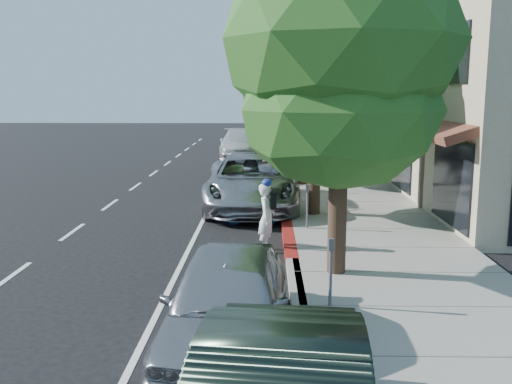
{
  "coord_description": "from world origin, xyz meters",
  "views": [
    {
      "loc": [
        -0.62,
        -13.87,
        3.99
      ],
      "look_at": [
        -0.89,
        1.09,
        1.35
      ],
      "focal_mm": 40.0,
      "sensor_mm": 36.0,
      "label": 1
    }
  ],
  "objects_px": {
    "street_tree_4": "(291,78)",
    "street_tree_0": "(342,47)",
    "dark_suv_far": "(241,143)",
    "dark_sedan": "(247,169)",
    "silver_suv": "(251,182)",
    "cyclist": "(267,217)",
    "near_car_a": "(227,302)",
    "street_tree_5": "(288,79)",
    "street_tree_1": "(316,78)",
    "street_tree_3": "(296,79)",
    "bicycle": "(252,211)",
    "street_tree_2": "(303,90)",
    "pedestrian": "(319,161)",
    "white_pickup": "(240,144)"
  },
  "relations": [
    {
      "from": "bicycle",
      "to": "near_car_a",
      "type": "bearing_deg",
      "value": 175.39
    },
    {
      "from": "street_tree_5",
      "to": "near_car_a",
      "type": "distance_m",
      "value": 33.81
    },
    {
      "from": "street_tree_1",
      "to": "silver_suv",
      "type": "distance_m",
      "value": 4.33
    },
    {
      "from": "street_tree_1",
      "to": "dark_sedan",
      "type": "height_order",
      "value": "street_tree_1"
    },
    {
      "from": "street_tree_0",
      "to": "dark_suv_far",
      "type": "bearing_deg",
      "value": 97.43
    },
    {
      "from": "street_tree_2",
      "to": "silver_suv",
      "type": "relative_size",
      "value": 1.0
    },
    {
      "from": "street_tree_5",
      "to": "bicycle",
      "type": "relative_size",
      "value": 4.84
    },
    {
      "from": "dark_sedan",
      "to": "white_pickup",
      "type": "bearing_deg",
      "value": 99.13
    },
    {
      "from": "near_car_a",
      "to": "street_tree_4",
      "type": "bearing_deg",
      "value": 87.79
    },
    {
      "from": "white_pickup",
      "to": "silver_suv",
      "type": "bearing_deg",
      "value": -88.98
    },
    {
      "from": "silver_suv",
      "to": "dark_sedan",
      "type": "height_order",
      "value": "silver_suv"
    },
    {
      "from": "bicycle",
      "to": "white_pickup",
      "type": "xyz_separation_m",
      "value": [
        -1.15,
        17.51,
        0.42
      ]
    },
    {
      "from": "street_tree_5",
      "to": "near_car_a",
      "type": "bearing_deg",
      "value": -93.6
    },
    {
      "from": "street_tree_1",
      "to": "cyclist",
      "type": "xyz_separation_m",
      "value": [
        -1.5,
        -3.86,
        -3.55
      ]
    },
    {
      "from": "street_tree_3",
      "to": "near_car_a",
      "type": "height_order",
      "value": "street_tree_3"
    },
    {
      "from": "street_tree_1",
      "to": "white_pickup",
      "type": "height_order",
      "value": "street_tree_1"
    },
    {
      "from": "street_tree_5",
      "to": "dark_suv_far",
      "type": "distance_m",
      "value": 8.24
    },
    {
      "from": "cyclist",
      "to": "near_car_a",
      "type": "relative_size",
      "value": 0.37
    },
    {
      "from": "street_tree_4",
      "to": "street_tree_2",
      "type": "bearing_deg",
      "value": -90.0
    },
    {
      "from": "street_tree_1",
      "to": "dark_suv_far",
      "type": "xyz_separation_m",
      "value": [
        -3.06,
        17.5,
        -3.57
      ]
    },
    {
      "from": "dark_suv_far",
      "to": "bicycle",
      "type": "bearing_deg",
      "value": -78.79
    },
    {
      "from": "bicycle",
      "to": "near_car_a",
      "type": "height_order",
      "value": "near_car_a"
    },
    {
      "from": "street_tree_4",
      "to": "dark_sedan",
      "type": "distance_m",
      "value": 12.39
    },
    {
      "from": "cyclist",
      "to": "dark_suv_far",
      "type": "distance_m",
      "value": 21.42
    },
    {
      "from": "street_tree_1",
      "to": "street_tree_2",
      "type": "height_order",
      "value": "street_tree_1"
    },
    {
      "from": "silver_suv",
      "to": "near_car_a",
      "type": "bearing_deg",
      "value": -92.08
    },
    {
      "from": "dark_sedan",
      "to": "near_car_a",
      "type": "bearing_deg",
      "value": -84.36
    },
    {
      "from": "street_tree_1",
      "to": "street_tree_3",
      "type": "height_order",
      "value": "street_tree_3"
    },
    {
      "from": "dark_sedan",
      "to": "pedestrian",
      "type": "xyz_separation_m",
      "value": [
        3.07,
        -0.31,
        0.4
      ]
    },
    {
      "from": "bicycle",
      "to": "silver_suv",
      "type": "relative_size",
      "value": 0.25
    },
    {
      "from": "street_tree_1",
      "to": "dark_sedan",
      "type": "bearing_deg",
      "value": 109.7
    },
    {
      "from": "street_tree_3",
      "to": "street_tree_5",
      "type": "relative_size",
      "value": 0.94
    },
    {
      "from": "silver_suv",
      "to": "near_car_a",
      "type": "height_order",
      "value": "silver_suv"
    },
    {
      "from": "cyclist",
      "to": "dark_sedan",
      "type": "height_order",
      "value": "cyclist"
    },
    {
      "from": "street_tree_1",
      "to": "dark_sedan",
      "type": "distance_m",
      "value": 7.9
    },
    {
      "from": "street_tree_2",
      "to": "dark_suv_far",
      "type": "height_order",
      "value": "street_tree_2"
    },
    {
      "from": "street_tree_4",
      "to": "street_tree_0",
      "type": "bearing_deg",
      "value": -90.0
    },
    {
      "from": "street_tree_4",
      "to": "dark_sedan",
      "type": "xyz_separation_m",
      "value": [
        -2.35,
        -11.45,
        -4.12
      ]
    },
    {
      "from": "bicycle",
      "to": "dark_suv_far",
      "type": "distance_m",
      "value": 18.54
    },
    {
      "from": "street_tree_1",
      "to": "bicycle",
      "type": "xyz_separation_m",
      "value": [
        -1.95,
        -1.0,
        -3.98
      ]
    },
    {
      "from": "bicycle",
      "to": "dark_suv_far",
      "type": "bearing_deg",
      "value": -0.13
    },
    {
      "from": "street_tree_4",
      "to": "dark_suv_far",
      "type": "bearing_deg",
      "value": -170.73
    },
    {
      "from": "white_pickup",
      "to": "street_tree_4",
      "type": "bearing_deg",
      "value": 22.71
    },
    {
      "from": "street_tree_2",
      "to": "white_pickup",
      "type": "height_order",
      "value": "street_tree_2"
    },
    {
      "from": "white_pickup",
      "to": "dark_suv_far",
      "type": "xyz_separation_m",
      "value": [
        0.04,
        0.99,
        -0.01
      ]
    },
    {
      "from": "street_tree_0",
      "to": "dark_suv_far",
      "type": "height_order",
      "value": "street_tree_0"
    },
    {
      "from": "silver_suv",
      "to": "white_pickup",
      "type": "bearing_deg",
      "value": 92.23
    },
    {
      "from": "cyclist",
      "to": "silver_suv",
      "type": "xyz_separation_m",
      "value": [
        -0.55,
        5.36,
        0.05
      ]
    },
    {
      "from": "dark_sedan",
      "to": "street_tree_5",
      "type": "bearing_deg",
      "value": 87.14
    },
    {
      "from": "street_tree_0",
      "to": "silver_suv",
      "type": "xyz_separation_m",
      "value": [
        -2.05,
        7.5,
        -3.96
      ]
    }
  ]
}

